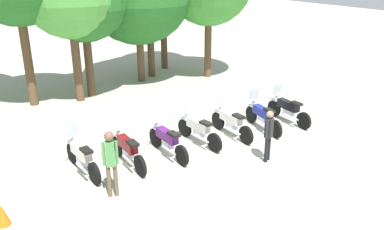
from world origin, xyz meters
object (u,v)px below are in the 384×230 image
motorcycle_5 (262,116)px  motorcycle_4 (231,122)px  person_0 (269,132)px  person_1 (111,159)px  motorcycle_1 (128,149)px  motorcycle_3 (198,129)px  traffic_cone (2,215)px  motorcycle_2 (167,141)px  motorcycle_6 (288,109)px  motorcycle_0 (82,156)px

motorcycle_5 → motorcycle_4: bearing=90.7°
person_0 → person_1: bearing=59.0°
motorcycle_1 → person_1: 1.80m
motorcycle_3 → person_1: person_1 is taller
motorcycle_1 → person_1: (-1.08, -1.31, 0.58)m
person_1 → traffic_cone: 2.75m
motorcycle_2 → person_0: size_ratio=1.34×
motorcycle_2 → person_1: bearing=116.0°
motorcycle_5 → motorcycle_6: size_ratio=0.99×
motorcycle_5 → motorcycle_3: bearing=92.5°
motorcycle_0 → motorcycle_6: bearing=-98.1°
motorcycle_1 → motorcycle_4: 3.88m
motorcycle_0 → motorcycle_6: same height
motorcycle_4 → motorcycle_5: size_ratio=1.01×
motorcycle_1 → traffic_cone: motorcycle_1 is taller
motorcycle_0 → motorcycle_3: same height
motorcycle_1 → motorcycle_0: bearing=77.2°
motorcycle_1 → motorcycle_6: size_ratio=1.00×
motorcycle_4 → motorcycle_2: bearing=91.9°
motorcycle_5 → person_1: person_1 is taller
motorcycle_0 → person_1: bearing=-175.6°
motorcycle_5 → motorcycle_6: bearing=-81.1°
person_0 → motorcycle_3: bearing=4.2°
motorcycle_2 → motorcycle_5: (3.88, -0.18, 0.01)m
motorcycle_3 → motorcycle_6: (3.88, -0.36, 0.00)m
motorcycle_5 → person_1: size_ratio=1.19×
motorcycle_2 → motorcycle_6: size_ratio=1.00×
motorcycle_1 → person_0: 4.23m
motorcycle_2 → person_1: person_1 is taller
motorcycle_0 → person_1: (0.22, -1.64, 0.57)m
motorcycle_0 → motorcycle_1: size_ratio=1.00×
motorcycle_1 → motorcycle_4: (3.88, -0.09, 0.01)m
person_1 → traffic_cone: bearing=-75.0°
motorcycle_0 → person_0: (4.89, -2.50, 0.43)m
person_1 → motorcycle_1: bearing=162.3°
motorcycle_0 → motorcycle_3: size_ratio=1.00×
motorcycle_1 → person_1: bearing=142.0°
motorcycle_3 → person_0: person_0 is taller
motorcycle_0 → traffic_cone: motorcycle_0 is taller
motorcycle_1 → motorcycle_5: motorcycle_5 is taller
motorcycle_3 → person_0: bearing=-159.4°
motorcycle_2 → motorcycle_5: motorcycle_5 is taller
motorcycle_3 → motorcycle_4: 1.30m
motorcycle_2 → traffic_cone: motorcycle_2 is taller
motorcycle_3 → motorcycle_6: same height
motorcycle_1 → motorcycle_2: same height
motorcycle_4 → traffic_cone: 7.62m
motorcycle_1 → motorcycle_5: size_ratio=1.01×
motorcycle_0 → motorcycle_3: (3.88, -0.30, 0.00)m
person_0 → person_1: 4.76m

